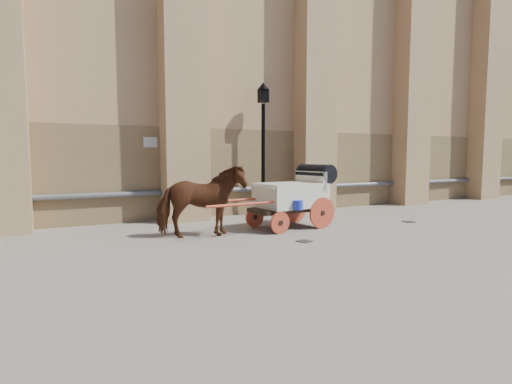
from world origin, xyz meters
TOP-DOWN VIEW (x-y plane):
  - ground at (0.00, 0.00)m, footprint 90.00×90.00m
  - horse at (-1.43, 0.83)m, footprint 2.30×1.27m
  - carriage at (1.48, 1.00)m, footprint 4.26×1.62m
  - street_lamp at (1.72, 3.42)m, footprint 0.43×0.43m
  - drain_grate_near at (0.61, -0.81)m, footprint 0.40×0.40m
  - drain_grate_far at (5.18, 0.13)m, footprint 0.40×0.40m

SIDE VIEW (x-z plane):
  - ground at x=0.00m, z-range 0.00..0.00m
  - drain_grate_near at x=0.61m, z-range 0.00..0.01m
  - drain_grate_far at x=5.18m, z-range 0.00..0.01m
  - horse at x=-1.43m, z-range 0.00..1.85m
  - carriage at x=1.48m, z-range 0.07..1.89m
  - street_lamp at x=1.72m, z-range 0.16..4.72m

